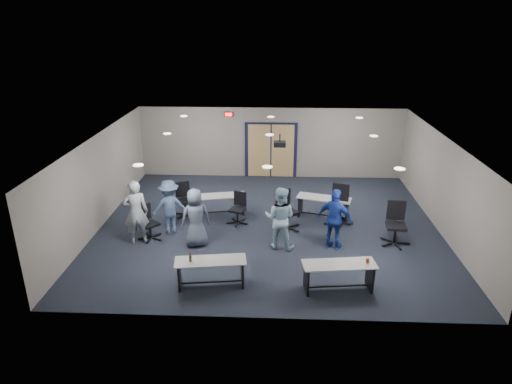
{
  "coord_description": "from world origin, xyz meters",
  "views": [
    {
      "loc": [
        0.19,
        -12.43,
        5.92
      ],
      "look_at": [
        -0.36,
        -0.3,
        1.19
      ],
      "focal_mm": 32.0,
      "sensor_mm": 36.0,
      "label": 1
    }
  ],
  "objects_px": {
    "chair_back_d": "(338,205)",
    "chair_loose_right": "(396,224)",
    "chair_back_a": "(185,200)",
    "person_gray": "(136,212)",
    "chair_loose_left": "(149,223)",
    "chair_back_c": "(288,211)",
    "person_plaid": "(196,218)",
    "person_lightblue": "(280,218)",
    "person_navy": "(335,219)",
    "table_front_right": "(339,272)",
    "table_back_left": "(220,201)",
    "person_back": "(169,207)",
    "table_front_left": "(210,268)",
    "table_back_right": "(324,204)",
    "chair_back_b": "(237,209)"
  },
  "relations": [
    {
      "from": "table_front_right",
      "to": "chair_back_a",
      "type": "bearing_deg",
      "value": 130.2
    },
    {
      "from": "person_plaid",
      "to": "person_lightblue",
      "type": "bearing_deg",
      "value": 156.41
    },
    {
      "from": "chair_back_b",
      "to": "chair_back_c",
      "type": "xyz_separation_m",
      "value": [
        1.51,
        -0.32,
        0.1
      ]
    },
    {
      "from": "person_plaid",
      "to": "table_front_left",
      "type": "bearing_deg",
      "value": 85.46
    },
    {
      "from": "chair_back_a",
      "to": "person_back",
      "type": "relative_size",
      "value": 0.66
    },
    {
      "from": "table_back_right",
      "to": "table_back_left",
      "type": "bearing_deg",
      "value": -166.11
    },
    {
      "from": "person_navy",
      "to": "person_back",
      "type": "distance_m",
      "value": 4.68
    },
    {
      "from": "chair_back_d",
      "to": "chair_loose_right",
      "type": "distance_m",
      "value": 1.89
    },
    {
      "from": "table_front_right",
      "to": "person_lightblue",
      "type": "xyz_separation_m",
      "value": [
        -1.34,
        2.01,
        0.4
      ]
    },
    {
      "from": "person_plaid",
      "to": "table_back_left",
      "type": "bearing_deg",
      "value": -124.22
    },
    {
      "from": "person_back",
      "to": "chair_loose_right",
      "type": "bearing_deg",
      "value": 154.97
    },
    {
      "from": "chair_loose_right",
      "to": "person_gray",
      "type": "distance_m",
      "value": 7.1
    },
    {
      "from": "chair_loose_right",
      "to": "table_front_right",
      "type": "bearing_deg",
      "value": -122.47
    },
    {
      "from": "chair_back_d",
      "to": "table_back_right",
      "type": "bearing_deg",
      "value": 149.97
    },
    {
      "from": "table_front_left",
      "to": "table_back_left",
      "type": "distance_m",
      "value": 4.1
    },
    {
      "from": "person_plaid",
      "to": "chair_loose_left",
      "type": "bearing_deg",
      "value": -35.27
    },
    {
      "from": "chair_back_a",
      "to": "person_gray",
      "type": "bearing_deg",
      "value": -142.06
    },
    {
      "from": "person_plaid",
      "to": "person_lightblue",
      "type": "height_order",
      "value": "person_lightblue"
    },
    {
      "from": "table_back_right",
      "to": "chair_loose_left",
      "type": "distance_m",
      "value": 5.28
    },
    {
      "from": "table_front_right",
      "to": "table_back_right",
      "type": "xyz_separation_m",
      "value": [
        0.02,
        4.02,
        -0.01
      ]
    },
    {
      "from": "table_front_right",
      "to": "person_back",
      "type": "distance_m",
      "value": 5.3
    },
    {
      "from": "chair_back_a",
      "to": "chair_loose_left",
      "type": "xyz_separation_m",
      "value": [
        -0.68,
        -1.67,
        -0.03
      ]
    },
    {
      "from": "table_back_left",
      "to": "person_gray",
      "type": "height_order",
      "value": "person_gray"
    },
    {
      "from": "chair_back_c",
      "to": "person_plaid",
      "type": "relative_size",
      "value": 0.71
    },
    {
      "from": "person_plaid",
      "to": "person_navy",
      "type": "relative_size",
      "value": 0.96
    },
    {
      "from": "chair_back_d",
      "to": "chair_loose_right",
      "type": "xyz_separation_m",
      "value": [
        1.41,
        -1.25,
        -0.01
      ]
    },
    {
      "from": "table_front_right",
      "to": "table_back_left",
      "type": "relative_size",
      "value": 1.04
    },
    {
      "from": "chair_back_b",
      "to": "person_plaid",
      "type": "bearing_deg",
      "value": -103.15
    },
    {
      "from": "table_front_right",
      "to": "person_lightblue",
      "type": "height_order",
      "value": "person_lightblue"
    },
    {
      "from": "chair_back_b",
      "to": "person_gray",
      "type": "distance_m",
      "value": 3.01
    },
    {
      "from": "chair_loose_left",
      "to": "person_navy",
      "type": "relative_size",
      "value": 0.58
    },
    {
      "from": "chair_back_d",
      "to": "person_navy",
      "type": "relative_size",
      "value": 0.71
    },
    {
      "from": "chair_loose_left",
      "to": "person_plaid",
      "type": "relative_size",
      "value": 0.61
    },
    {
      "from": "table_back_left",
      "to": "chair_loose_left",
      "type": "distance_m",
      "value": 2.53
    },
    {
      "from": "chair_back_d",
      "to": "chair_back_c",
      "type": "bearing_deg",
      "value": -146.04
    },
    {
      "from": "chair_back_b",
      "to": "person_lightblue",
      "type": "height_order",
      "value": "person_lightblue"
    },
    {
      "from": "person_navy",
      "to": "person_lightblue",
      "type": "bearing_deg",
      "value": 28.82
    },
    {
      "from": "chair_back_c",
      "to": "chair_loose_left",
      "type": "relative_size",
      "value": 1.18
    },
    {
      "from": "chair_back_b",
      "to": "table_front_left",
      "type": "bearing_deg",
      "value": -73.89
    },
    {
      "from": "chair_back_a",
      "to": "chair_loose_right",
      "type": "relative_size",
      "value": 0.89
    },
    {
      "from": "table_back_right",
      "to": "person_lightblue",
      "type": "height_order",
      "value": "person_lightblue"
    },
    {
      "from": "table_back_right",
      "to": "chair_loose_left",
      "type": "bearing_deg",
      "value": -145.42
    },
    {
      "from": "chair_back_c",
      "to": "person_plaid",
      "type": "distance_m",
      "value": 2.76
    },
    {
      "from": "table_front_left",
      "to": "chair_loose_left",
      "type": "xyz_separation_m",
      "value": [
        -2.03,
        2.28,
        0.04
      ]
    },
    {
      "from": "table_front_left",
      "to": "person_gray",
      "type": "bearing_deg",
      "value": 130.13
    },
    {
      "from": "person_lightblue",
      "to": "person_plaid",
      "type": "bearing_deg",
      "value": 13.67
    },
    {
      "from": "person_plaid",
      "to": "person_back",
      "type": "distance_m",
      "value": 1.16
    },
    {
      "from": "person_lightblue",
      "to": "person_navy",
      "type": "distance_m",
      "value": 1.46
    },
    {
      "from": "chair_back_c",
      "to": "table_front_right",
      "type": "bearing_deg",
      "value": -105.21
    },
    {
      "from": "person_back",
      "to": "table_front_right",
      "type": "bearing_deg",
      "value": 127.37
    }
  ]
}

